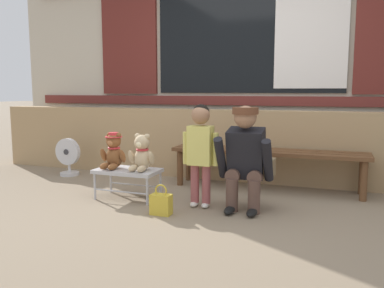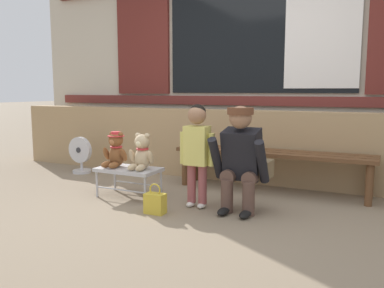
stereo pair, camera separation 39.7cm
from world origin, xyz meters
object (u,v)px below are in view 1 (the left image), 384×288
Objects in this scene: wooden_bench_long at (267,156)px; handbag_on_ground at (161,204)px; floor_fan at (68,157)px; teddy_bear_with_hat at (113,151)px; small_display_bench at (128,172)px; teddy_bear_plain at (142,154)px; child_standing at (201,144)px; adult_crouching at (247,158)px.

handbag_on_ground is (-0.72, -1.22, -0.28)m from wooden_bench_long.
floor_fan is (-2.51, -0.14, -0.13)m from wooden_bench_long.
floor_fan is (-1.09, 0.70, -0.23)m from teddy_bear_with_hat.
teddy_bear_with_hat reaches higher than wooden_bench_long.
small_display_bench is 0.25m from teddy_bear_plain.
teddy_bear_with_hat is (-1.41, -0.85, 0.10)m from wooden_bench_long.
child_standing reaches higher than wooden_bench_long.
small_display_bench is at bearing -145.88° from wooden_bench_long.
wooden_bench_long is 1.65m from teddy_bear_with_hat.
handbag_on_ground is at bearing -34.62° from small_display_bench.
wooden_bench_long is 5.78× the size of teddy_bear_plain.
teddy_bear_plain is 1.04m from adult_crouching.
child_standing is at bearing -173.24° from adult_crouching.
handbag_on_ground is at bearing -149.46° from adult_crouching.
teddy_bear_with_hat is at bearing 179.87° from teddy_bear_plain.
teddy_bear_plain is (0.32, -0.00, -0.01)m from teddy_bear_with_hat.
small_display_bench is 1.22m from adult_crouching.
handbag_on_ground is (0.69, -0.37, -0.38)m from teddy_bear_with_hat.
teddy_bear_plain is 0.38× the size of adult_crouching.
child_standing is 2.00× the size of floor_fan.
adult_crouching reaches higher than small_display_bench.
handbag_on_ground is at bearing -120.57° from wooden_bench_long.
small_display_bench is at bearing 145.38° from handbag_on_ground.
floor_fan is (-1.79, 1.07, 0.14)m from handbag_on_ground.
child_standing reaches higher than teddy_bear_with_hat.
teddy_bear_plain is (-1.09, -0.85, 0.09)m from wooden_bench_long.
small_display_bench reaches higher than handbag_on_ground.
teddy_bear_plain is 0.63m from child_standing.
teddy_bear_plain is (0.16, 0.00, 0.20)m from small_display_bench.
wooden_bench_long is 1.38m from teddy_bear_plain.
child_standing reaches higher than small_display_bench.
small_display_bench is 0.26m from teddy_bear_with_hat.
teddy_bear_with_hat is at bearing -179.00° from adult_crouching.
handbag_on_ground is (-0.25, -0.34, -0.50)m from child_standing.
floor_fan is at bearing 149.04° from handbag_on_ground.
adult_crouching is at bearing 1.23° from small_display_bench.
adult_crouching is (0.42, 0.05, -0.11)m from child_standing.
adult_crouching is (1.36, 0.02, 0.01)m from teddy_bear_with_hat.
adult_crouching is 1.98× the size of floor_fan.
wooden_bench_long is at bearing 61.58° from child_standing.
teddy_bear_plain is 0.38× the size of child_standing.
adult_crouching is (1.04, 0.02, 0.02)m from teddy_bear_plain.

